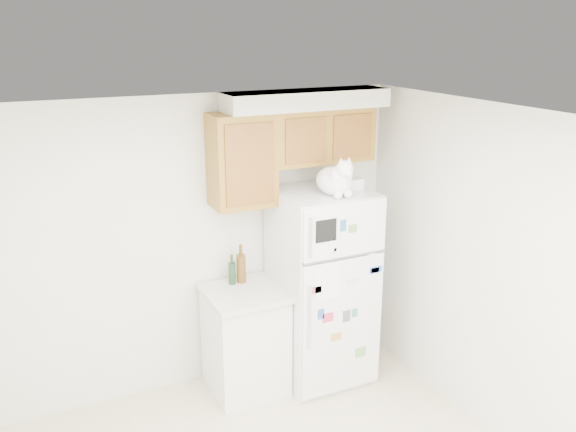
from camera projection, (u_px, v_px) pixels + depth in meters
room_shell at (283, 273)px, 3.42m from camera, size 3.84×4.04×2.52m
refrigerator at (322, 286)px, 5.26m from camera, size 0.76×0.78×1.70m
base_counter at (245, 339)px, 5.15m from camera, size 0.64×0.64×0.92m
cat at (337, 180)px, 4.85m from camera, size 0.33×0.48×0.34m
storage_box_back at (340, 180)px, 5.15m from camera, size 0.22×0.19×0.10m
storage_box_front at (353, 184)px, 5.05m from camera, size 0.16×0.12×0.09m
bottle_green at (232, 269)px, 5.09m from camera, size 0.06×0.06×0.26m
bottle_amber at (241, 264)px, 5.12m from camera, size 0.08×0.08×0.34m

